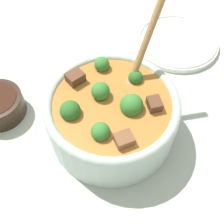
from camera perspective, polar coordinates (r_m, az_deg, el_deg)
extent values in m
plane|color=#ADBCAD|center=(0.55, 0.00, -3.81)|extent=(4.00, 4.00, 0.00)
cylinder|color=#B2C6BC|center=(0.51, 0.00, -1.17)|extent=(0.23, 0.23, 0.09)
torus|color=#B2C6BC|center=(0.47, 0.00, 1.89)|extent=(0.23, 0.23, 0.02)
cylinder|color=#B27533|center=(0.50, 0.00, -0.17)|extent=(0.21, 0.21, 0.06)
sphere|color=#387F33|center=(0.46, 3.94, 1.27)|extent=(0.04, 0.04, 0.04)
cylinder|color=#6B9956|center=(0.48, 3.75, -0.70)|extent=(0.01, 0.01, 0.02)
sphere|color=#387F33|center=(0.52, -2.07, 9.66)|extent=(0.03, 0.03, 0.03)
cylinder|color=#6B9956|center=(0.53, -2.01, 8.14)|extent=(0.01, 0.01, 0.01)
sphere|color=#387F33|center=(0.47, -2.34, 4.26)|extent=(0.03, 0.03, 0.03)
cylinder|color=#6B9956|center=(0.49, -2.25, 2.56)|extent=(0.01, 0.01, 0.01)
sphere|color=#2D6B28|center=(0.46, -8.49, 0.27)|extent=(0.03, 0.03, 0.03)
cylinder|color=#6B9956|center=(0.48, -8.13, -1.44)|extent=(0.01, 0.01, 0.02)
sphere|color=#2D6B28|center=(0.50, 4.80, 6.97)|extent=(0.03, 0.03, 0.03)
cylinder|color=#6B9956|center=(0.52, 4.65, 5.57)|extent=(0.01, 0.01, 0.01)
sphere|color=#387F33|center=(0.43, -2.35, -4.00)|extent=(0.03, 0.03, 0.03)
cylinder|color=#6B9956|center=(0.45, -2.25, -5.43)|extent=(0.01, 0.01, 0.01)
cube|color=brown|center=(0.47, 8.59, 1.56)|extent=(0.03, 0.03, 0.02)
cube|color=brown|center=(0.43, 2.44, -5.76)|extent=(0.04, 0.04, 0.02)
cube|color=brown|center=(0.50, -7.46, 6.86)|extent=(0.04, 0.04, 0.02)
ellipsoid|color=#A87A47|center=(0.51, 3.76, 5.96)|extent=(0.04, 0.03, 0.01)
cylinder|color=#A87A47|center=(0.48, 7.34, 15.08)|extent=(0.10, 0.04, 0.15)
cylinder|color=white|center=(0.72, 12.96, 13.72)|extent=(0.20, 0.20, 0.01)
torus|color=white|center=(0.72, 13.05, 14.08)|extent=(0.20, 0.20, 0.01)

